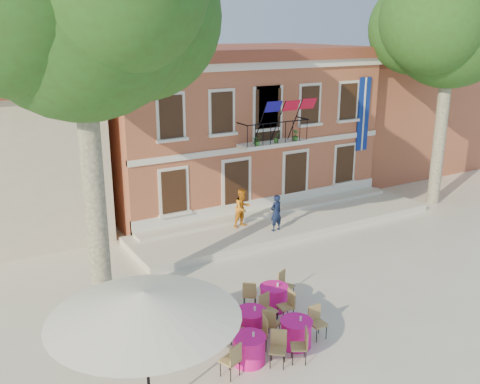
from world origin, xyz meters
name	(u,v)px	position (x,y,z in m)	size (l,w,h in m)	color
ground	(311,274)	(0.00, 0.00, 0.00)	(90.00, 90.00, 0.00)	beige
main_building	(224,123)	(2.00, 9.99, 3.78)	(13.50, 9.59, 7.50)	#AD5A3E
neighbor_east	(382,113)	(14.00, 11.00, 3.22)	(9.40, 9.40, 6.40)	#AD5A3E
terrace	(286,223)	(2.00, 4.40, 0.15)	(14.00, 3.40, 0.30)	silver
plane_tree_west	(78,6)	(-7.14, 1.05, 8.93)	(6.14, 6.14, 12.07)	#A59E84
plane_tree_east	(452,25)	(10.25, 3.41, 8.52)	(5.86, 5.86, 11.51)	#A59E84
patio_umbrella	(144,305)	(-7.57, -3.94, 2.78)	(4.16, 4.16, 3.09)	black
pedestrian_navy	(276,213)	(0.88, 3.55, 1.07)	(0.56, 0.37, 1.55)	#111A38
pedestrian_orange	(243,208)	(-0.08, 4.64, 1.13)	(0.81, 0.63, 1.66)	orange
cafe_table_0	(251,321)	(-3.89, -2.27, 0.43)	(1.80, 1.82, 0.95)	#EA1687
cafe_table_1	(296,332)	(-3.10, -3.36, 0.43)	(1.63, 1.87, 0.95)	#EA1687
cafe_table_2	(249,348)	(-4.62, -3.37, 0.43)	(1.84, 1.77, 0.95)	#EA1687
cafe_table_3	(274,296)	(-2.50, -1.37, 0.43)	(1.86, 1.71, 0.95)	#EA1687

